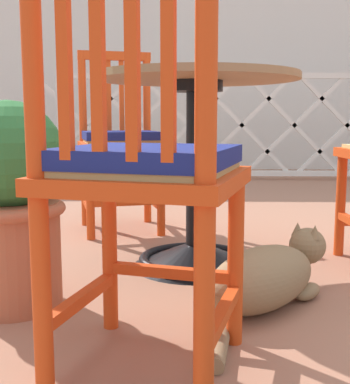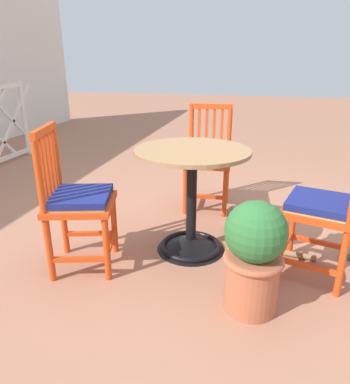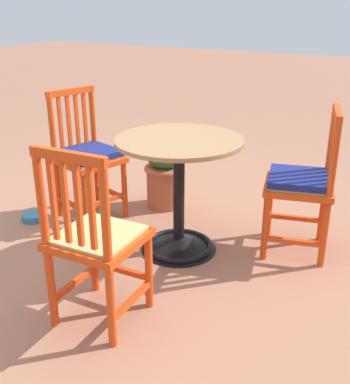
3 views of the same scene
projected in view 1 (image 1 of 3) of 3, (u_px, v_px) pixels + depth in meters
ground_plane at (230, 276)px, 1.83m from camera, size 24.00×24.00×0.00m
building_wall_backdrop at (201, 43)px, 5.62m from camera, size 10.00×0.20×2.80m
lattice_fence_panel at (242, 125)px, 4.67m from camera, size 3.83×0.06×1.02m
cafe_table at (195, 193)px, 1.92m from camera, size 0.76×0.76×0.73m
orange_chair_at_corner at (120, 143)px, 2.54m from camera, size 0.49×0.49×0.91m
orange_chair_by_planter at (144, 174)px, 1.09m from camera, size 0.49×0.49×0.91m
tabby_cat at (270, 276)px, 1.52m from camera, size 0.46×0.65×0.23m
terracotta_planter at (11, 200)px, 1.49m from camera, size 0.32×0.32×0.62m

